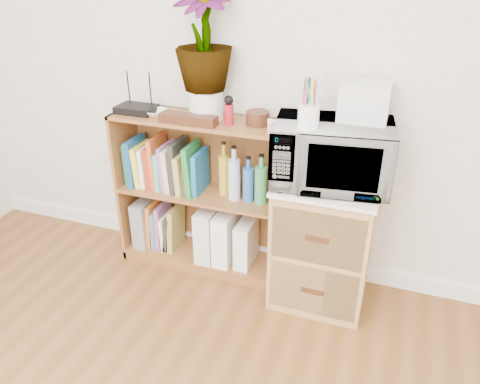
% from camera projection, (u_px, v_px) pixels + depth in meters
% --- Properties ---
extents(skirting_board, '(4.00, 0.02, 0.10)m').
position_uv_depth(skirting_board, '(263.00, 253.00, 2.98)').
color(skirting_board, white).
rests_on(skirting_board, ground).
extents(bookshelf, '(1.00, 0.30, 0.95)m').
position_uv_depth(bookshelf, '(201.00, 195.00, 2.77)').
color(bookshelf, brown).
rests_on(bookshelf, ground).
extents(wicker_unit, '(0.50, 0.45, 0.70)m').
position_uv_depth(wicker_unit, '(323.00, 243.00, 2.54)').
color(wicker_unit, '#9E7542').
rests_on(wicker_unit, ground).
extents(microwave, '(0.62, 0.46, 0.32)m').
position_uv_depth(microwave, '(331.00, 154.00, 2.29)').
color(microwave, white).
rests_on(microwave, wicker_unit).
extents(pen_cup, '(0.10, 0.10, 0.11)m').
position_uv_depth(pen_cup, '(308.00, 117.00, 2.14)').
color(pen_cup, white).
rests_on(pen_cup, microwave).
extents(small_appliance, '(0.23, 0.19, 0.18)m').
position_uv_depth(small_appliance, '(365.00, 101.00, 2.22)').
color(small_appliance, silver).
rests_on(small_appliance, microwave).
extents(router, '(0.22, 0.15, 0.04)m').
position_uv_depth(router, '(137.00, 109.00, 2.64)').
color(router, black).
rests_on(router, bookshelf).
extents(white_bowl, '(0.13, 0.13, 0.03)m').
position_uv_depth(white_bowl, '(155.00, 112.00, 2.60)').
color(white_bowl, white).
rests_on(white_bowl, bookshelf).
extents(plant_pot, '(0.19, 0.19, 0.16)m').
position_uv_depth(plant_pot, '(206.00, 104.00, 2.52)').
color(plant_pot, silver).
rests_on(plant_pot, bookshelf).
extents(potted_plant, '(0.30, 0.30, 0.54)m').
position_uv_depth(potted_plant, '(204.00, 37.00, 2.36)').
color(potted_plant, '#396E2C').
rests_on(potted_plant, plant_pot).
extents(trinket_box, '(0.31, 0.08, 0.05)m').
position_uv_depth(trinket_box, '(188.00, 119.00, 2.46)').
color(trinket_box, '#321A0D').
rests_on(trinket_box, bookshelf).
extents(kokeshi_doll, '(0.05, 0.05, 0.11)m').
position_uv_depth(kokeshi_doll, '(229.00, 115.00, 2.44)').
color(kokeshi_doll, maroon).
rests_on(kokeshi_doll, bookshelf).
extents(wooden_bowl, '(0.12, 0.12, 0.07)m').
position_uv_depth(wooden_bowl, '(258.00, 118.00, 2.45)').
color(wooden_bowl, '#331E0D').
rests_on(wooden_bowl, bookshelf).
extents(paint_jars, '(0.11, 0.04, 0.05)m').
position_uv_depth(paint_jars, '(276.00, 128.00, 2.33)').
color(paint_jars, pink).
rests_on(paint_jars, bookshelf).
extents(file_box, '(0.09, 0.24, 0.30)m').
position_uv_depth(file_box, '(147.00, 220.00, 3.01)').
color(file_box, gray).
rests_on(file_box, bookshelf).
extents(magazine_holder_left, '(0.11, 0.27, 0.33)m').
position_uv_depth(magazine_holder_left, '(210.00, 232.00, 2.86)').
color(magazine_holder_left, silver).
rests_on(magazine_holder_left, bookshelf).
extents(magazine_holder_mid, '(0.10, 0.26, 0.32)m').
position_uv_depth(magazine_holder_mid, '(227.00, 236.00, 2.83)').
color(magazine_holder_mid, white).
rests_on(magazine_holder_mid, bookshelf).
extents(magazine_holder_right, '(0.09, 0.23, 0.28)m').
position_uv_depth(magazine_holder_right, '(246.00, 242.00, 2.80)').
color(magazine_holder_right, white).
rests_on(magazine_holder_right, bookshelf).
extents(cookbooks, '(0.47, 0.20, 0.31)m').
position_uv_depth(cookbooks, '(166.00, 166.00, 2.77)').
color(cookbooks, '#1B683B').
rests_on(cookbooks, bookshelf).
extents(liquor_bottles, '(0.30, 0.07, 0.31)m').
position_uv_depth(liquor_bottles, '(242.00, 175.00, 2.62)').
color(liquor_bottles, '#B69522').
rests_on(liquor_bottles, bookshelf).
extents(lower_books, '(0.20, 0.19, 0.30)m').
position_uv_depth(lower_books, '(166.00, 226.00, 2.97)').
color(lower_books, orange).
rests_on(lower_books, bookshelf).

